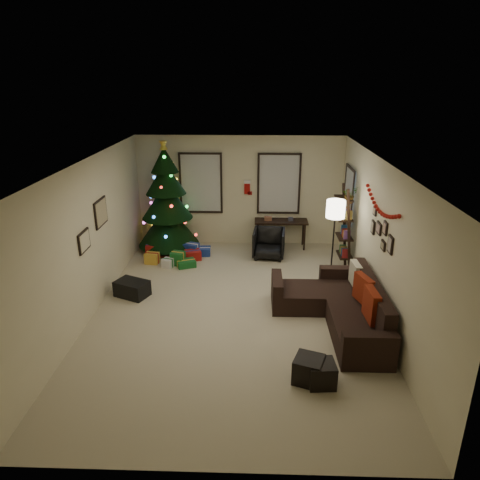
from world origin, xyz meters
The scene contains 29 objects.
floor centered at (0.00, 0.00, 0.00)m, with size 7.00×7.00×0.00m, color #BCB08E.
ceiling centered at (0.00, 0.00, 2.70)m, with size 7.00×7.00×0.00m, color white.
wall_back centered at (0.00, 3.50, 1.35)m, with size 5.00×5.00×0.00m, color beige.
wall_front centered at (0.00, -3.50, 1.35)m, with size 5.00×5.00×0.00m, color beige.
wall_left centered at (-2.50, 0.00, 1.35)m, with size 7.00×7.00×0.00m, color beige.
wall_right centered at (2.50, 0.00, 1.35)m, with size 7.00×7.00×0.00m, color beige.
window_back_left centered at (-0.95, 3.47, 1.55)m, with size 1.05×0.06×1.50m.
window_back_right centered at (0.95, 3.47, 1.55)m, with size 1.05×0.06×1.50m.
window_right_wall centered at (2.47, 2.55, 1.50)m, with size 0.06×0.90×1.30m.
christmas_tree centered at (-1.72, 3.01, 1.13)m, with size 1.46×1.46×2.72m.
presents centered at (-1.36, 2.29, 0.12)m, with size 1.50×1.01×0.30m.
sofa centered at (1.86, -0.31, 0.27)m, with size 1.73×2.52×0.83m.
pillow_red_a centered at (2.21, -0.88, 0.64)m, with size 0.13×0.50×0.50m, color maroon.
pillow_red_b centered at (2.21, -0.33, 0.64)m, with size 0.12×0.47×0.47m, color maroon.
pillow_cream centered at (2.21, 0.29, 0.63)m, with size 0.12×0.42×0.42m, color #BDB699.
ottoman_near centered at (1.14, -1.93, 0.18)m, with size 0.39×0.39×0.37m, color black.
ottoman_far centered at (1.31, -2.00, 0.17)m, with size 0.36×0.36×0.34m, color black.
desk centered at (1.02, 3.22, 0.61)m, with size 1.29×0.46×0.70m.
desk_chair centered at (0.71, 2.57, 0.34)m, with size 0.66×0.62×0.68m, color black.
bookshelf centered at (2.30, 1.84, 0.92)m, with size 0.30×0.56×1.90m.
potted_plant centered at (2.30, 1.74, 1.79)m, with size 0.40×0.35×0.44m, color #4C4C4C.
floor_lamp centered at (1.95, 1.27, 1.46)m, with size 0.37×0.37×1.74m.
art_map centered at (-2.48, 0.66, 1.64)m, with size 0.04×0.60×0.50m.
art_abstract centered at (-2.48, -0.27, 1.42)m, with size 0.04×0.45×0.35m.
gallery centered at (2.48, -0.07, 1.57)m, with size 0.03×1.25×0.54m.
garland centered at (2.45, 0.05, 2.01)m, with size 0.08×1.90×0.30m, color #A5140C, non-canonical shape.
stocking_left centered at (-0.14, 3.56, 1.42)m, with size 0.20×0.05×0.36m.
stocking_right centered at (0.19, 3.46, 1.46)m, with size 0.20×0.05×0.36m.
storage_bin centered at (-1.99, 0.52, 0.15)m, with size 0.61×0.41×0.31m, color black.
Camera 1 is at (0.35, -7.07, 4.01)m, focal length 33.04 mm.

